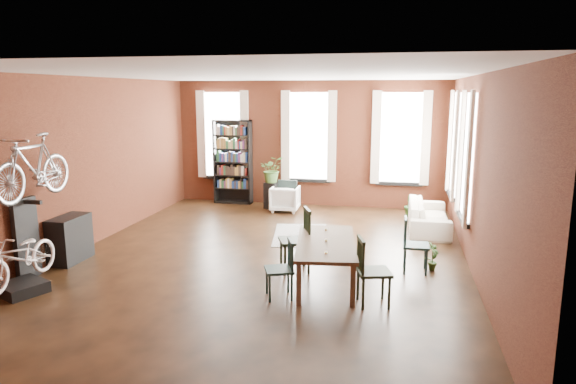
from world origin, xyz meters
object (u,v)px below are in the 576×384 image
(dining_chair_a, at_px, (279,269))
(bookshelf, at_px, (233,162))
(dining_chair_d, at_px, (416,245))
(plant_stand, at_px, (272,195))
(white_armchair, at_px, (285,197))
(dining_table, at_px, (326,262))
(cream_sofa, at_px, (429,211))
(console_table, at_px, (70,239))
(bicycle_floor, at_px, (18,233))
(dining_chair_c, at_px, (374,272))
(bike_trainer, at_px, (22,288))
(dining_chair_b, at_px, (295,240))

(dining_chair_a, distance_m, bookshelf, 6.60)
(dining_chair_d, xyz_separation_m, plant_stand, (-3.43, 4.08, -0.12))
(white_armchair, bearing_deg, dining_chair_d, 126.58)
(dining_table, height_order, dining_chair_d, dining_chair_d)
(cream_sofa, relative_size, console_table, 2.60)
(white_armchair, bearing_deg, bicycle_floor, 64.69)
(dining_chair_a, relative_size, cream_sofa, 0.40)
(dining_chair_a, bearing_deg, bicycle_floor, -101.29)
(dining_chair_c, height_order, console_table, dining_chair_c)
(cream_sofa, distance_m, bike_trainer, 7.82)
(white_armchair, relative_size, console_table, 0.86)
(dining_chair_d, distance_m, bike_trainer, 6.09)
(dining_table, distance_m, bike_trainer, 4.53)
(dining_chair_c, height_order, bike_trainer, dining_chair_c)
(white_armchair, bearing_deg, dining_chair_a, 99.65)
(dining_table, distance_m, plant_stand, 5.29)
(dining_chair_a, bearing_deg, white_armchair, 170.05)
(dining_chair_c, bearing_deg, bicycle_floor, 82.08)
(console_table, bearing_deg, bicycle_floor, -80.80)
(bookshelf, relative_size, cream_sofa, 1.06)
(bike_trainer, bearing_deg, plant_stand, 70.26)
(plant_stand, height_order, bicycle_floor, bicycle_floor)
(dining_chair_c, distance_m, bike_trainer, 5.13)
(cream_sofa, relative_size, bicycle_floor, 1.37)
(bike_trainer, xyz_separation_m, bicycle_floor, (0.04, -0.01, 0.84))
(cream_sofa, relative_size, plant_stand, 3.12)
(dining_chair_c, relative_size, plant_stand, 1.44)
(dining_table, distance_m, dining_chair_d, 1.59)
(bookshelf, distance_m, bike_trainer, 6.83)
(dining_chair_c, relative_size, dining_chair_d, 1.06)
(dining_chair_a, height_order, bicycle_floor, bicycle_floor)
(dining_table, height_order, bookshelf, bookshelf)
(dining_chair_a, relative_size, console_table, 1.05)
(dining_chair_a, xyz_separation_m, cream_sofa, (2.30, 4.31, -0.01))
(dining_chair_b, bearing_deg, dining_table, 31.23)
(dining_chair_a, xyz_separation_m, bicycle_floor, (-3.69, -0.67, 0.51))
(dining_chair_b, bearing_deg, dining_chair_a, -22.07)
(dining_chair_c, relative_size, bookshelf, 0.44)
(dining_table, xyz_separation_m, bookshelf, (-3.22, 5.29, 0.77))
(bike_trainer, height_order, console_table, console_table)
(dining_chair_b, distance_m, dining_chair_c, 1.74)
(white_armchair, height_order, cream_sofa, cream_sofa)
(cream_sofa, bearing_deg, white_armchair, 73.11)
(console_table, relative_size, plant_stand, 1.20)
(bicycle_floor, bearing_deg, dining_chair_d, 20.13)
(bookshelf, relative_size, console_table, 2.75)
(bike_trainer, bearing_deg, console_table, 97.68)
(dining_chair_b, bearing_deg, console_table, -107.33)
(cream_sofa, distance_m, bicycle_floor, 7.81)
(bicycle_floor, bearing_deg, dining_chair_a, 9.12)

